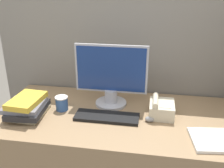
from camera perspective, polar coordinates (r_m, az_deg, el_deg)
name	(u,v)px	position (r m, az deg, el deg)	size (l,w,h in m)	color
cubicle_panel_rear	(123,87)	(2.13, 2.39, -0.55)	(2.01, 0.04, 1.55)	gray
desk	(114,160)	(1.97, 0.54, -16.25)	(1.61, 0.78, 0.75)	#937551
monitor	(111,79)	(1.82, -0.21, 1.17)	(0.50, 0.22, 0.44)	#B7B7BC
keyboard	(107,117)	(1.71, -1.12, -7.16)	(0.42, 0.14, 0.02)	black
mouse	(150,119)	(1.69, 8.19, -7.57)	(0.06, 0.04, 0.03)	gray
coffee_cup	(62,103)	(1.83, -10.89, -4.13)	(0.09, 0.09, 0.10)	#335999
book_stack	(27,107)	(1.81, -18.05, -4.78)	(0.25, 0.30, 0.13)	#C6B78C
desk_telephone	(161,109)	(1.76, 10.67, -5.27)	(0.16, 0.19, 0.13)	beige
paper_pile	(213,140)	(1.60, 21.15, -11.32)	(0.27, 0.26, 0.02)	white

